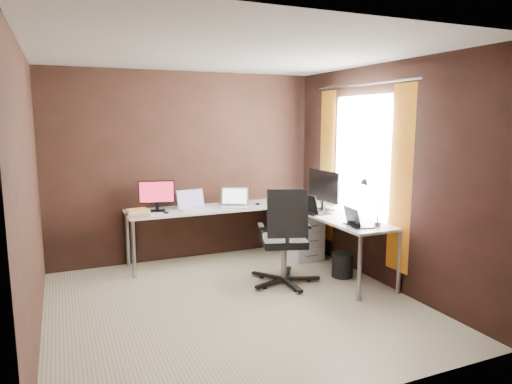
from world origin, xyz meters
The scene contains 15 objects.
room centered at (0.34, 0.07, 1.28)m, with size 3.60×3.60×2.50m.
desk centered at (0.84, 1.04, 0.68)m, with size 2.65×2.25×0.73m.
drawer_pedestal centered at (1.43, 1.15, 0.30)m, with size 0.42×0.50×0.60m, color white.
monitor_left centered at (-0.45, 1.54, 0.95)m, with size 0.44×0.16×0.39m.
monitor_right centered at (1.51, 0.75, 1.02)m, with size 0.17×0.62×0.51m.
laptop_white centered at (-0.01, 1.50, 0.78)m, with size 0.39×0.30×0.24m.
laptop_silver centered at (0.55, 1.44, 0.78)m, with size 0.45×0.40×0.25m.
laptop_black_big centered at (1.29, 0.65, 0.78)m, with size 0.30×0.39×0.25m.
laptop_black_small centered at (1.37, -0.14, 0.78)m, with size 0.26×0.34×0.21m.
book_stack centered at (-0.73, 1.33, 0.77)m, with size 0.28×0.23×0.09m.
mouse_left centered at (-0.39, 1.33, 0.74)m, with size 0.08×0.05×0.03m, color black.
mouse_corner centered at (0.87, 1.41, 0.74)m, with size 0.07×0.05×0.03m, color black.
desk_lamp centered at (1.51, -0.19, 1.06)m, with size 0.18×0.20×0.52m.
office_chair centered at (0.74, 0.34, 0.33)m, with size 0.64×0.67×1.13m.
wastebasket centered at (1.50, 0.28, 0.15)m, with size 0.25×0.25×0.29m, color black.
Camera 1 is at (-1.55, -4.15, 1.89)m, focal length 32.00 mm.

